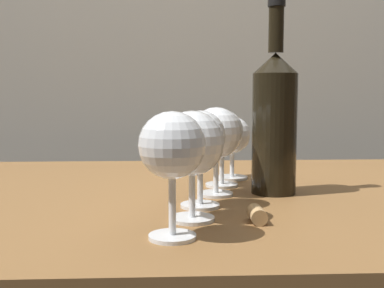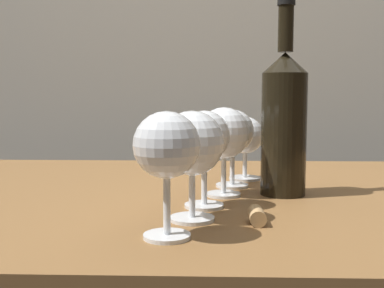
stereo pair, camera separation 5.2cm
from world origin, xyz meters
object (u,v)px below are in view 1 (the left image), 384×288
(wine_glass_amber, at_px, (200,138))
(wine_bottle, at_px, (275,120))
(wine_glass_white, at_px, (222,132))
(cork, at_px, (257,214))
(wine_glass_rose, at_px, (192,145))
(wine_glass_cabernet, at_px, (216,135))
(wine_glass_chardonnay, at_px, (232,136))
(wine_glass_port, at_px, (172,148))

(wine_glass_amber, height_order, wine_bottle, wine_bottle)
(wine_glass_amber, distance_m, wine_glass_white, 0.17)
(wine_bottle, relative_size, cork, 7.90)
(wine_bottle, bearing_deg, wine_glass_amber, -143.99)
(wine_glass_white, distance_m, cork, 0.27)
(wine_glass_white, bearing_deg, wine_bottle, -38.03)
(wine_glass_rose, xyz_separation_m, wine_glass_cabernet, (0.05, 0.16, -0.00))
(wine_glass_cabernet, bearing_deg, wine_bottle, 8.15)
(wine_glass_chardonnay, relative_size, cork, 3.04)
(wine_glass_chardonnay, bearing_deg, cork, -91.59)
(wine_glass_rose, relative_size, wine_bottle, 0.46)
(wine_glass_cabernet, bearing_deg, wine_glass_white, 76.85)
(wine_glass_cabernet, bearing_deg, wine_glass_rose, -106.78)
(wine_glass_chardonnay, bearing_deg, wine_glass_port, -107.22)
(wine_glass_port, bearing_deg, cork, 30.42)
(wine_glass_port, xyz_separation_m, wine_glass_white, (0.09, 0.32, -0.01))
(wine_glass_rose, relative_size, wine_glass_chardonnay, 1.19)
(wine_glass_rose, relative_size, cork, 3.60)
(wine_glass_rose, relative_size, wine_glass_white, 1.05)
(wine_glass_port, distance_m, wine_bottle, 0.31)
(wine_bottle, bearing_deg, wine_glass_white, 141.97)
(wine_glass_rose, xyz_separation_m, wine_glass_chardonnay, (0.10, 0.32, -0.02))
(wine_glass_rose, height_order, wine_glass_chardonnay, wine_glass_rose)
(wine_glass_amber, bearing_deg, cork, -52.29)
(wine_glass_amber, xyz_separation_m, wine_glass_white, (0.05, 0.16, -0.00))
(wine_glass_port, bearing_deg, wine_glass_amber, 74.70)
(wine_glass_rose, xyz_separation_m, wine_glass_white, (0.07, 0.24, -0.00))
(wine_glass_port, height_order, wine_glass_cabernet, wine_glass_port)
(wine_glass_amber, relative_size, cork, 3.54)
(wine_glass_chardonnay, bearing_deg, wine_glass_rose, -106.89)
(wine_glass_port, relative_size, cork, 3.67)
(cork, bearing_deg, wine_glass_amber, 127.71)
(wine_glass_rose, xyz_separation_m, wine_bottle, (0.15, 0.18, 0.02))
(wine_glass_cabernet, xyz_separation_m, wine_glass_chardonnay, (0.05, 0.16, -0.02))
(wine_glass_rose, distance_m, wine_glass_cabernet, 0.17)
(cork, bearing_deg, wine_bottle, 71.53)
(wine_glass_port, relative_size, wine_glass_cabernet, 1.02)
(wine_glass_cabernet, relative_size, wine_bottle, 0.46)
(wine_glass_port, bearing_deg, wine_bottle, 55.29)
(wine_glass_amber, distance_m, wine_glass_cabernet, 0.09)
(wine_glass_chardonnay, height_order, cork, wine_glass_chardonnay)
(cork, bearing_deg, wine_glass_white, 94.53)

